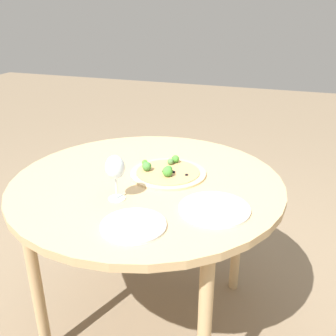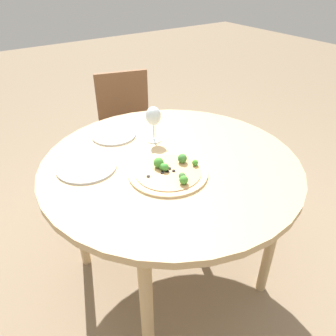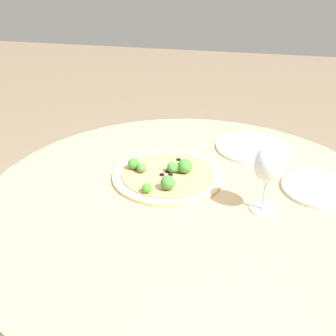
# 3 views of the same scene
# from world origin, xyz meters

# --- Properties ---
(ground_plane) EXTENTS (12.00, 12.00, 0.00)m
(ground_plane) POSITION_xyz_m (0.00, 0.00, 0.00)
(ground_plane) COLOR #847056
(dining_table) EXTENTS (1.15, 1.15, 0.76)m
(dining_table) POSITION_xyz_m (0.00, 0.00, 0.69)
(dining_table) COLOR tan
(dining_table) RESTS_ON ground_plane
(chair) EXTENTS (0.50, 0.50, 0.84)m
(chair) POSITION_xyz_m (-0.95, 0.28, 0.47)
(chair) COLOR brown
(chair) RESTS_ON ground_plane
(pizza) EXTENTS (0.33, 0.33, 0.06)m
(pizza) POSITION_xyz_m (0.08, -0.06, 0.78)
(pizza) COLOR #DBBC89
(pizza) RESTS_ON dining_table
(wine_glass) EXTENTS (0.07, 0.07, 0.18)m
(wine_glass) POSITION_xyz_m (-0.20, 0.04, 0.89)
(wine_glass) COLOR silver
(wine_glass) RESTS_ON dining_table
(plate_near) EXTENTS (0.22, 0.22, 0.01)m
(plate_near) POSITION_xyz_m (-0.36, -0.10, 0.77)
(plate_near) COLOR silver
(plate_near) RESTS_ON dining_table
(plate_far) EXTENTS (0.26, 0.26, 0.01)m
(plate_far) POSITION_xyz_m (-0.16, -0.33, 0.77)
(plate_far) COLOR silver
(plate_far) RESTS_ON dining_table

